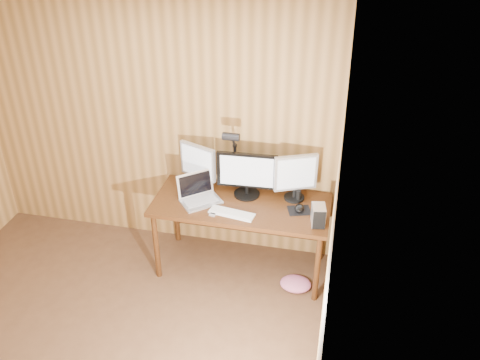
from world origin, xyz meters
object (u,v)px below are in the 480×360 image
(desk, at_px, (243,210))
(laptop, at_px, (198,194))
(monitor_center, at_px, (247,174))
(monitor_left, at_px, (198,165))
(hard_drive, at_px, (318,215))
(phone, at_px, (214,213))
(speaker, at_px, (298,196))
(monitor_right, at_px, (296,176))
(keyboard, at_px, (232,213))
(mouse, at_px, (299,208))
(desk_lamp, at_px, (233,151))

(desk, relative_size, laptop, 3.68)
(monitor_center, distance_m, monitor_left, 0.48)
(hard_drive, distance_m, phone, 0.90)
(desk, bearing_deg, laptop, -165.32)
(speaker, bearing_deg, hard_drive, -57.46)
(desk, xyz_separation_m, laptop, (-0.39, -0.10, 0.18))
(monitor_right, height_order, laptop, monitor_right)
(monitor_left, distance_m, monitor_right, 0.92)
(monitor_center, xyz_separation_m, keyboard, (-0.06, -0.34, -0.21))
(laptop, relative_size, keyboard, 1.04)
(monitor_center, relative_size, laptop, 1.27)
(monitor_left, height_order, phone, monitor_left)
(keyboard, distance_m, mouse, 0.60)
(monitor_center, relative_size, keyboard, 1.32)
(laptop, xyz_separation_m, hard_drive, (1.09, -0.15, 0.03))
(keyboard, distance_m, hard_drive, 0.75)
(keyboard, bearing_deg, monitor_left, 145.46)
(monitor_right, distance_m, desk_lamp, 0.61)
(keyboard, height_order, hard_drive, hard_drive)
(monitor_right, xyz_separation_m, keyboard, (-0.50, -0.37, -0.23))
(monitor_right, height_order, desk_lamp, desk_lamp)
(desk, distance_m, monitor_right, 0.59)
(hard_drive, bearing_deg, desk_lamp, 144.74)
(monitor_center, height_order, desk_lamp, desk_lamp)
(monitor_left, xyz_separation_m, mouse, (0.98, -0.21, -0.21))
(monitor_left, relative_size, phone, 3.71)
(speaker, bearing_deg, phone, -152.90)
(mouse, height_order, phone, mouse)
(monitor_right, bearing_deg, desk, 169.25)
(monitor_center, relative_size, mouse, 4.57)
(desk, relative_size, hard_drive, 9.03)
(keyboard, bearing_deg, desk, 90.10)
(monitor_center, height_order, monitor_right, monitor_right)
(phone, distance_m, speaker, 0.78)
(speaker, xyz_separation_m, desk_lamp, (-0.62, 0.07, 0.36))
(laptop, bearing_deg, monitor_left, 65.35)
(desk, bearing_deg, monitor_right, 12.58)
(monitor_left, relative_size, keyboard, 1.04)
(speaker, bearing_deg, monitor_center, 179.98)
(desk, distance_m, desk_lamp, 0.56)
(speaker, bearing_deg, desk, -172.00)
(monitor_left, distance_m, speaker, 0.97)
(desk, bearing_deg, hard_drive, -19.68)
(monitor_left, height_order, laptop, monitor_left)
(desk_lamp, bearing_deg, mouse, -8.68)
(desk, bearing_deg, speaker, 8.00)
(desk, xyz_separation_m, monitor_right, (0.46, 0.10, 0.36))
(keyboard, bearing_deg, hard_drive, 10.24)
(laptop, height_order, keyboard, laptop)
(mouse, xyz_separation_m, speaker, (-0.03, 0.15, 0.03))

